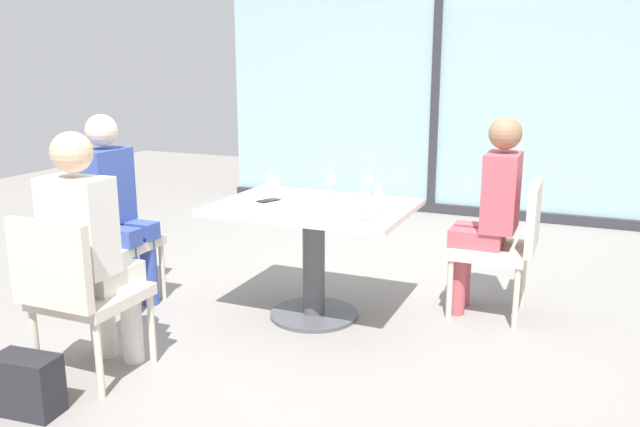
# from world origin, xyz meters

# --- Properties ---
(ground_plane) EXTENTS (12.00, 12.00, 0.00)m
(ground_plane) POSITION_xyz_m (0.00, 0.00, 0.00)
(ground_plane) COLOR gray
(window_wall_backdrop) EXTENTS (4.76, 0.10, 2.70)m
(window_wall_backdrop) POSITION_xyz_m (0.00, 3.20, 1.21)
(window_wall_backdrop) COLOR #96B7BC
(window_wall_backdrop) RESTS_ON ground_plane
(dining_table_main) EXTENTS (1.18, 0.86, 0.73)m
(dining_table_main) POSITION_xyz_m (0.00, 0.00, 0.53)
(dining_table_main) COLOR silver
(dining_table_main) RESTS_ON ground_plane
(chair_front_left) EXTENTS (0.46, 0.50, 0.87)m
(chair_front_left) POSITION_xyz_m (-0.73, -1.24, 0.50)
(chair_front_left) COLOR beige
(chair_front_left) RESTS_ON ground_plane
(chair_far_right) EXTENTS (0.50, 0.46, 0.87)m
(chair_far_right) POSITION_xyz_m (1.10, 0.49, 0.50)
(chair_far_right) COLOR beige
(chair_far_right) RESTS_ON ground_plane
(chair_side_end) EXTENTS (0.50, 0.46, 0.87)m
(chair_side_end) POSITION_xyz_m (-1.37, -0.32, 0.50)
(chair_side_end) COLOR beige
(chair_side_end) RESTS_ON ground_plane
(person_front_left) EXTENTS (0.34, 0.39, 1.26)m
(person_front_left) POSITION_xyz_m (-0.73, -1.13, 0.70)
(person_front_left) COLOR silver
(person_front_left) RESTS_ON ground_plane
(person_far_right) EXTENTS (0.39, 0.34, 1.26)m
(person_far_right) POSITION_xyz_m (0.99, 0.49, 0.70)
(person_far_right) COLOR #B24C56
(person_far_right) RESTS_ON ground_plane
(person_side_end) EXTENTS (0.39, 0.34, 1.26)m
(person_side_end) POSITION_xyz_m (-1.26, -0.32, 0.70)
(person_side_end) COLOR #384C9E
(person_side_end) RESTS_ON ground_plane
(wine_glass_0) EXTENTS (0.07, 0.07, 0.18)m
(wine_glass_0) POSITION_xyz_m (0.45, -0.32, 0.86)
(wine_glass_0) COLOR silver
(wine_glass_0) RESTS_ON dining_table_main
(wine_glass_1) EXTENTS (0.07, 0.07, 0.18)m
(wine_glass_1) POSITION_xyz_m (0.43, -0.05, 0.86)
(wine_glass_1) COLOR silver
(wine_glass_1) RESTS_ON dining_table_main
(wine_glass_2) EXTENTS (0.07, 0.07, 0.18)m
(wine_glass_2) POSITION_xyz_m (-0.34, 0.09, 0.86)
(wine_glass_2) COLOR silver
(wine_glass_2) RESTS_ON dining_table_main
(wine_glass_3) EXTENTS (0.07, 0.07, 0.18)m
(wine_glass_3) POSITION_xyz_m (0.24, 0.34, 0.86)
(wine_glass_3) COLOR silver
(wine_glass_3) RESTS_ON dining_table_main
(wine_glass_4) EXTENTS (0.07, 0.07, 0.18)m
(wine_glass_4) POSITION_xyz_m (-0.01, 0.29, 0.86)
(wine_glass_4) COLOR silver
(wine_glass_4) RESTS_ON dining_table_main
(coffee_cup) EXTENTS (0.08, 0.08, 0.09)m
(coffee_cup) POSITION_xyz_m (-0.41, 0.29, 0.78)
(coffee_cup) COLOR white
(coffee_cup) RESTS_ON dining_table_main
(cell_phone_on_table) EXTENTS (0.12, 0.16, 0.01)m
(cell_phone_on_table) POSITION_xyz_m (-0.30, -0.03, 0.73)
(cell_phone_on_table) COLOR black
(cell_phone_on_table) RESTS_ON dining_table_main
(handbag_0) EXTENTS (0.31, 0.19, 0.28)m
(handbag_0) POSITION_xyz_m (-0.75, -1.57, 0.14)
(handbag_0) COLOR #232328
(handbag_0) RESTS_ON ground_plane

